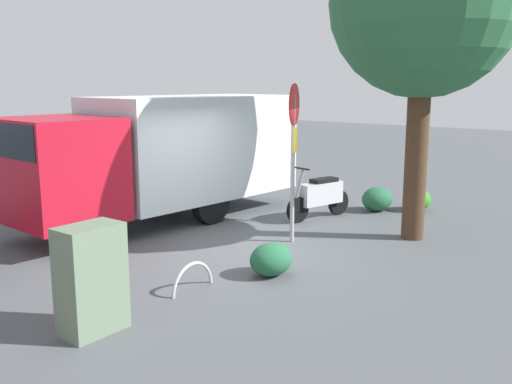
{
  "coord_description": "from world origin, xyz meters",
  "views": [
    {
      "loc": [
        7.7,
        6.53,
        2.98
      ],
      "look_at": [
        -0.21,
        0.12,
        1.02
      ],
      "focal_mm": 40.23,
      "sensor_mm": 36.0,
      "label": 1
    }
  ],
  "objects_px": {
    "utility_cabinet": "(91,279)",
    "box_truck_near": "(158,151)",
    "bike_rack_hoop": "(193,290)",
    "stop_sign": "(293,138)",
    "street_tree": "(424,4)",
    "motorcycle": "(320,195)"
  },
  "relations": [
    {
      "from": "box_truck_near",
      "to": "stop_sign",
      "type": "distance_m",
      "value": 3.25
    },
    {
      "from": "utility_cabinet",
      "to": "bike_rack_hoop",
      "type": "relative_size",
      "value": 1.56
    },
    {
      "from": "box_truck_near",
      "to": "street_tree",
      "type": "height_order",
      "value": "street_tree"
    },
    {
      "from": "stop_sign",
      "to": "street_tree",
      "type": "distance_m",
      "value": 3.35
    },
    {
      "from": "street_tree",
      "to": "bike_rack_hoop",
      "type": "xyz_separation_m",
      "value": [
        4.7,
        -1.28,
        -4.35
      ]
    },
    {
      "from": "stop_sign",
      "to": "street_tree",
      "type": "bearing_deg",
      "value": 135.42
    },
    {
      "from": "bike_rack_hoop",
      "to": "stop_sign",
      "type": "bearing_deg",
      "value": -172.94
    },
    {
      "from": "motorcycle",
      "to": "stop_sign",
      "type": "height_order",
      "value": "stop_sign"
    },
    {
      "from": "box_truck_near",
      "to": "bike_rack_hoop",
      "type": "bearing_deg",
      "value": 57.35
    },
    {
      "from": "motorcycle",
      "to": "street_tree",
      "type": "relative_size",
      "value": 0.29
    },
    {
      "from": "utility_cabinet",
      "to": "bike_rack_hoop",
      "type": "bearing_deg",
      "value": -177.58
    },
    {
      "from": "street_tree",
      "to": "stop_sign",
      "type": "bearing_deg",
      "value": -44.58
    },
    {
      "from": "motorcycle",
      "to": "stop_sign",
      "type": "bearing_deg",
      "value": 31.21
    },
    {
      "from": "box_truck_near",
      "to": "street_tree",
      "type": "distance_m",
      "value": 6.0
    },
    {
      "from": "box_truck_near",
      "to": "utility_cabinet",
      "type": "height_order",
      "value": "box_truck_near"
    },
    {
      "from": "utility_cabinet",
      "to": "box_truck_near",
      "type": "bearing_deg",
      "value": -139.79
    },
    {
      "from": "stop_sign",
      "to": "street_tree",
      "type": "height_order",
      "value": "street_tree"
    },
    {
      "from": "stop_sign",
      "to": "street_tree",
      "type": "xyz_separation_m",
      "value": [
        -1.68,
        1.66,
        2.38
      ]
    },
    {
      "from": "utility_cabinet",
      "to": "street_tree",
      "type": "bearing_deg",
      "value": 169.4
    },
    {
      "from": "bike_rack_hoop",
      "to": "motorcycle",
      "type": "bearing_deg",
      "value": -168.43
    },
    {
      "from": "motorcycle",
      "to": "utility_cabinet",
      "type": "height_order",
      "value": "utility_cabinet"
    },
    {
      "from": "box_truck_near",
      "to": "utility_cabinet",
      "type": "xyz_separation_m",
      "value": [
        4.29,
        3.63,
        -0.86
      ]
    }
  ]
}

